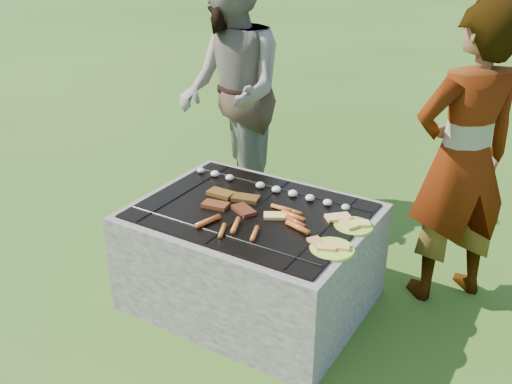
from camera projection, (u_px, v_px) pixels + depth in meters
The scene contains 10 objects.
lawn at pixel (252, 299), 3.45m from camera, with size 60.00×60.00×0.00m, color #284C13.
fire_pit at pixel (252, 260), 3.33m from camera, with size 1.30×1.00×0.62m.
mushrooms at pixel (270, 188), 3.40m from camera, with size 1.05×0.06×0.04m.
pork_slabs at pixel (231, 201), 3.26m from camera, with size 0.39×0.27×0.02m.
sausages at pixel (264, 222), 3.03m from camera, with size 0.55×0.46×0.03m.
bread_on_grate at pixel (311, 222), 3.03m from camera, with size 0.46×0.43×0.02m.
plate_far at pixel (354, 226), 3.02m from camera, with size 0.26×0.26×0.03m.
plate_near at pixel (332, 249), 2.81m from camera, with size 0.29×0.29×0.03m.
cook at pixel (463, 160), 3.16m from camera, with size 0.64×0.42×1.74m, color #A6988A.
bystander at pixel (230, 94), 4.12m from camera, with size 0.92×0.71×1.88m, color gray.
Camera 1 is at (1.50, -2.41, 2.07)m, focal length 40.00 mm.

